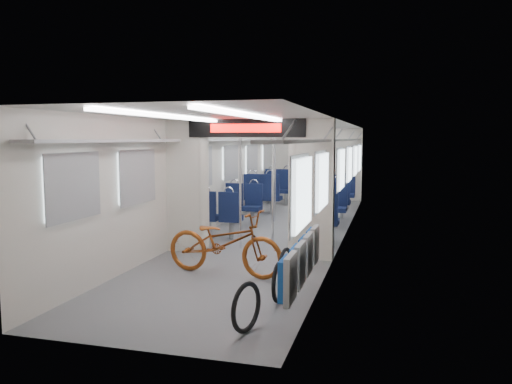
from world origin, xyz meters
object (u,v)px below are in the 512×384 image
at_px(seat_bay_far_right, 336,193).
at_px(bike_hoop_c, 285,268).
at_px(bicycle, 224,242).
at_px(stanchion_near_left, 240,185).
at_px(bike_hoop_b, 278,284).
at_px(stanchion_near_right, 273,184).
at_px(flip_bench, 302,259).
at_px(stanchion_far_left, 275,173).
at_px(seat_bay_near_left, 232,207).
at_px(seat_bay_far_left, 271,188).
at_px(seat_bay_near_right, 321,207).
at_px(bike_hoop_a, 246,310).
at_px(stanchion_far_right, 309,173).

bearing_deg(seat_bay_far_right, bike_hoop_c, -89.57).
xyz_separation_m(bicycle, stanchion_near_left, (-0.29, 1.76, 0.67)).
bearing_deg(bike_hoop_b, stanchion_near_right, 104.42).
height_order(flip_bench, stanchion_near_left, stanchion_near_left).
xyz_separation_m(stanchion_near_left, stanchion_far_left, (-0.07, 3.07, 0.00)).
distance_m(seat_bay_near_left, seat_bay_far_left, 3.66).
height_order(bicycle, stanchion_far_left, stanchion_far_left).
bearing_deg(flip_bench, seat_bay_near_right, 95.14).
height_order(bike_hoop_c, stanchion_far_left, stanchion_far_left).
height_order(seat_bay_near_left, stanchion_near_left, stanchion_near_left).
height_order(bike_hoop_b, stanchion_far_left, stanchion_far_left).
distance_m(bicycle, stanchion_near_left, 1.91).
bearing_deg(bike_hoop_a, seat_bay_near_left, 109.37).
xyz_separation_m(stanchion_near_right, stanchion_far_right, (0.18, 3.02, 0.00)).
bearing_deg(bike_hoop_c, seat_bay_near_left, 118.10).
relative_size(bicycle, seat_bay_far_right, 0.93).
bearing_deg(bike_hoop_b, bicycle, 135.82).
height_order(seat_bay_far_left, stanchion_far_left, stanchion_far_left).
distance_m(flip_bench, stanchion_far_right, 6.41).
xyz_separation_m(bicycle, seat_bay_far_right, (0.92, 6.51, 0.05)).
relative_size(bike_hoop_c, seat_bay_far_right, 0.26).
relative_size(flip_bench, bike_hoop_a, 3.92).
bearing_deg(seat_bay_near_left, stanchion_near_left, -66.79).
relative_size(flip_bench, stanchion_far_right, 0.91).
height_order(bike_hoop_b, stanchion_near_right, stanchion_near_right).
distance_m(bike_hoop_a, seat_bay_far_right, 8.53).
bearing_deg(stanchion_far_left, seat_bay_near_right, -45.39).
bearing_deg(seat_bay_far_left, seat_bay_near_left, -90.00).
bearing_deg(stanchion_far_left, seat_bay_near_left, -111.34).
xyz_separation_m(seat_bay_far_left, stanchion_near_right, (1.16, -4.79, 0.58)).
height_order(bike_hoop_b, seat_bay_far_left, seat_bay_far_left).
relative_size(bicycle, bike_hoop_c, 3.52).
distance_m(bike_hoop_b, seat_bay_near_right, 4.55).
distance_m(bicycle, stanchion_near_right, 2.30).
bearing_deg(stanchion_far_right, seat_bay_far_left, 127.22).
distance_m(flip_bench, seat_bay_far_right, 7.63).
xyz_separation_m(bicycle, bike_hoop_c, (0.97, -0.29, -0.24)).
xyz_separation_m(bike_hoop_a, stanchion_far_left, (-1.28, 6.85, 0.91)).
height_order(bike_hoop_c, stanchion_near_right, stanchion_near_right).
xyz_separation_m(flip_bench, bike_hoop_b, (-0.31, 0.12, -0.36)).
bearing_deg(stanchion_near_left, stanchion_near_right, 40.84).
relative_size(seat_bay_far_right, stanchion_far_left, 0.85).
bearing_deg(seat_bay_far_left, seat_bay_far_right, -14.04).
distance_m(bike_hoop_c, stanchion_near_right, 2.74).
height_order(flip_bench, stanchion_near_right, stanchion_near_right).
height_order(bicycle, stanchion_near_left, stanchion_near_left).
relative_size(seat_bay_near_right, seat_bay_far_right, 1.10).
bearing_deg(bike_hoop_a, stanchion_near_right, 99.62).
xyz_separation_m(seat_bay_near_left, seat_bay_far_right, (1.87, 3.19, 0.01)).
height_order(bike_hoop_a, seat_bay_near_right, seat_bay_near_right).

